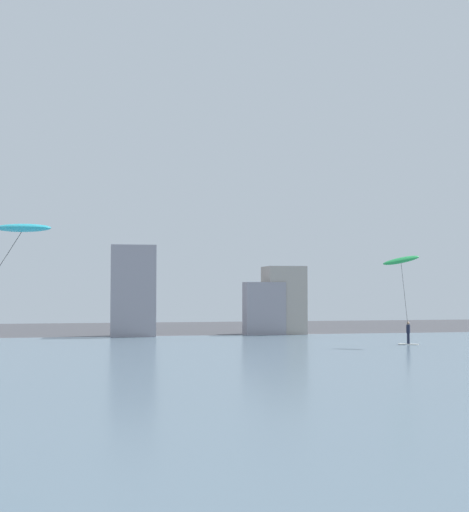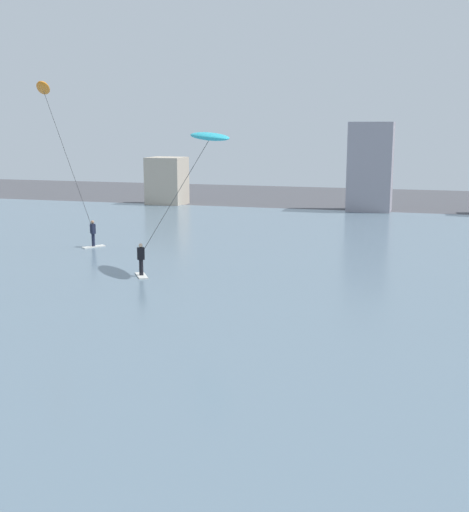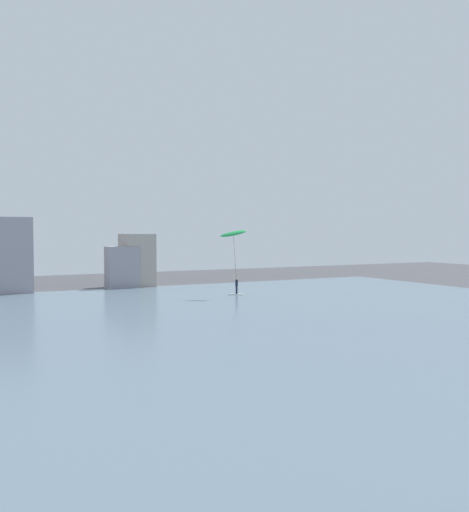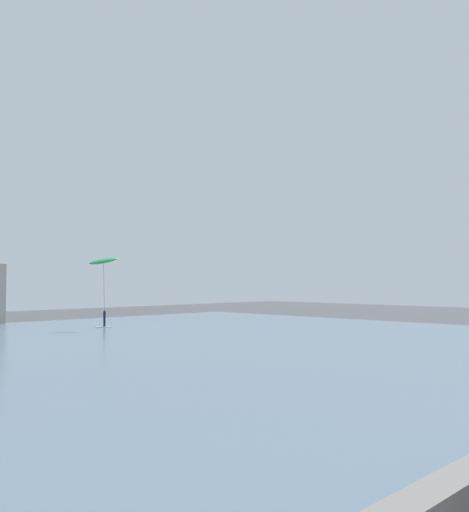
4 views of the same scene
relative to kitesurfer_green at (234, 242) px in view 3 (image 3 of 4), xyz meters
name	(u,v)px [view 3 (image 3 of 4)]	position (x,y,z in m)	size (l,w,h in m)	color
water_bay	(107,334)	(-15.59, -13.09, -5.29)	(84.00, 52.00, 0.10)	slate
far_shore_buildings	(32,262)	(-16.38, 13.81, -2.22)	(35.68, 4.23, 7.75)	#B7A893
kitesurfer_green	(234,242)	(0.00, 0.00, 0.00)	(3.22, 3.14, 6.54)	silver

